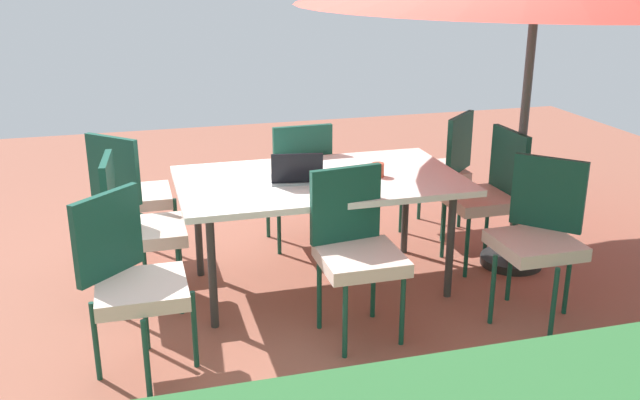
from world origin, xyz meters
name	(u,v)px	position (x,y,z in m)	size (l,w,h in m)	color
ground_plane	(320,286)	(0.00, 0.00, -0.01)	(10.00, 10.00, 0.02)	#935442
dining_table	(320,185)	(0.00, 0.00, 0.71)	(1.83, 1.06, 0.77)	white
chair_west	(488,191)	(-1.25, -0.04, 0.55)	(0.47, 0.46, 0.98)	beige
chair_south	(298,177)	(-0.03, -0.72, 0.55)	(0.46, 0.47, 0.98)	beige
chair_east	(137,223)	(1.17, -0.04, 0.55)	(0.48, 0.47, 0.98)	beige
chair_north	(356,245)	(-0.03, 0.66, 0.55)	(0.48, 0.49, 0.98)	beige
chair_northwest	(539,232)	(-1.16, 0.75, 0.55)	(0.59, 0.59, 0.98)	beige
chair_southwest	(440,166)	(-1.19, -0.72, 0.55)	(0.59, 0.59, 0.98)	beige
chair_southeast	(131,191)	(1.19, -0.72, 0.55)	(0.59, 0.59, 0.98)	beige
chair_northeast	(132,277)	(1.22, 0.75, 0.55)	(0.59, 0.59, 0.98)	beige
laptop	(297,176)	(0.17, 0.07, 0.81)	(0.36, 0.30, 0.21)	gray
cup	(378,170)	(-0.37, 0.07, 0.81)	(0.08, 0.08, 0.09)	#CC4C33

